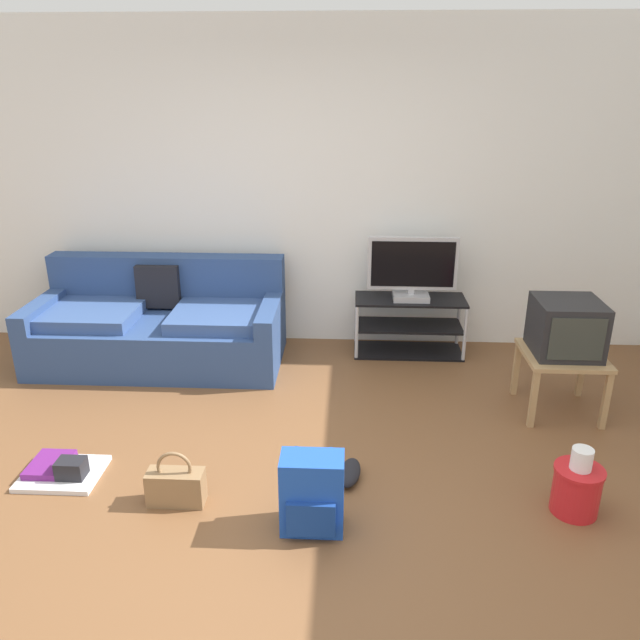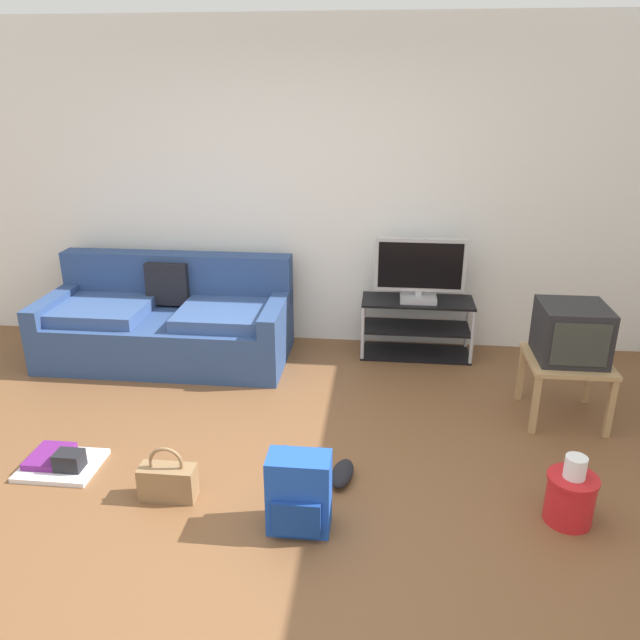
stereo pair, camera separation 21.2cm
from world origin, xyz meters
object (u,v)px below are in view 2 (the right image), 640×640
Objects in this scene: flat_tv at (420,271)px; backpack at (299,494)px; crt_tv at (571,332)px; floor_tray at (60,462)px; cleaning_bucket at (571,495)px; side_table at (567,368)px; sneakers_pair at (324,472)px; handbag at (168,481)px; tv_stand at (416,327)px; couch at (169,323)px.

flat_tv is 1.72× the size of backpack.
crt_tv reaches higher than floor_tray.
cleaning_bucket is 0.86× the size of floor_tray.
floor_tray is (-3.17, -0.96, -0.34)m from side_table.
side_table is 3.33m from floor_tray.
sneakers_pair is (0.08, 0.44, -0.17)m from backpack.
sneakers_pair is (-1.33, 0.23, -0.12)m from cleaning_bucket.
backpack is at bearing -171.60° from cleaning_bucket.
backpack is at bearing -12.42° from handbag.
flat_tv is 1.62× the size of floor_tray.
couch is at bearing -173.15° from tv_stand.
couch is 3.15m from crt_tv.
handbag is at bearing -123.98° from tv_stand.
flat_tv reaches higher than tv_stand.
crt_tv reaches higher than handbag.
couch is at bearing 146.50° from cleaning_bucket.
cleaning_bucket is at bearing -70.92° from tv_stand.
couch is at bearing 108.37° from handbag.
couch is 5.34× the size of sneakers_pair.
side_table is 1.65× the size of handbag.
couch is at bearing 166.88° from crt_tv.
crt_tv is 2.74m from handbag.
tv_stand reaches higher than cleaning_bucket.
flat_tv reaches higher than sneakers_pair.
backpack is at bearing -55.98° from couch.
backpack is at bearing -14.12° from floor_tray.
crt_tv is at bearing 90.00° from side_table.
couch is 3.37m from cleaning_bucket.
floor_tray is (-1.52, 0.38, -0.17)m from backpack.
crt_tv reaches higher than side_table.
flat_tv is at bearing -90.00° from tv_stand.
sneakers_pair is (-1.57, -0.92, -0.59)m from crt_tv.
sneakers_pair is at bearing 170.29° from cleaning_bucket.
crt_tv is at bearing 17.10° from floor_tray.
side_table is (0.97, -0.95, -0.38)m from flat_tv.
cleaning_bucket is at bearing -33.50° from couch.
crt_tv is 3.37m from floor_tray.
backpack is 1.10× the size of cleaning_bucket.
tv_stand is 1.98m from sneakers_pair.
couch reaches higher than side_table.
flat_tv is at bearing 55.74° from handbag.
flat_tv reaches higher than backpack.
cleaning_bucket is (0.73, -2.11, -0.09)m from tv_stand.
tv_stand is 2.16× the size of backpack.
backpack is 0.47m from sneakers_pair.
couch is 4.40× the size of floor_tray.
floor_tray is at bearing -139.00° from flat_tv.
backpack is (-0.68, -2.32, -0.04)m from tv_stand.
couch is at bearing 85.87° from floor_tray.
crt_tv is 0.97× the size of floor_tray.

